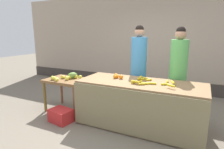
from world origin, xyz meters
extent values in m
plane|color=#756B5B|center=(0.00, 0.00, 0.00)|extent=(24.00, 24.00, 0.00)
cube|color=tan|center=(0.00, 2.60, 1.47)|extent=(9.88, 0.20, 2.95)
cube|color=#3F3833|center=(0.00, 2.49, 0.18)|extent=(9.88, 0.04, 0.36)
cube|color=olive|center=(0.42, 0.00, 0.43)|extent=(2.29, 0.90, 0.85)
cube|color=#837753|center=(0.42, -0.46, 0.43)|extent=(2.29, 0.03, 0.79)
cube|color=brown|center=(-1.29, 0.00, 0.70)|extent=(0.92, 0.66, 0.06)
cylinder|color=brown|center=(-1.69, -0.28, 0.34)|extent=(0.06, 0.06, 0.67)
cylinder|color=brown|center=(-0.88, -0.28, 0.34)|extent=(0.06, 0.06, 0.67)
cylinder|color=brown|center=(-1.69, 0.28, 0.34)|extent=(0.06, 0.06, 0.67)
cylinder|color=brown|center=(-0.88, 0.28, 0.34)|extent=(0.06, 0.06, 0.67)
cylinder|color=gold|center=(0.65, -0.07, 0.87)|extent=(0.16, 0.06, 0.04)
cylinder|color=gold|center=(0.53, 0.15, 0.87)|extent=(0.12, 0.11, 0.04)
cylinder|color=gold|center=(0.86, -0.03, 0.87)|extent=(0.12, 0.10, 0.04)
cylinder|color=yellow|center=(0.42, -0.05, 0.87)|extent=(0.05, 0.14, 0.04)
cylinder|color=gold|center=(0.87, 0.18, 0.87)|extent=(0.05, 0.13, 0.04)
cylinder|color=gold|center=(0.35, -0.13, 0.87)|extent=(0.08, 0.14, 0.04)
cylinder|color=gold|center=(0.43, 0.26, 0.87)|extent=(0.13, 0.11, 0.04)
cylinder|color=gold|center=(0.38, 0.15, 0.87)|extent=(0.13, 0.07, 0.04)
cylinder|color=gold|center=(0.50, -0.19, 0.87)|extent=(0.12, 0.10, 0.04)
cylinder|color=yellow|center=(0.54, -0.12, 0.87)|extent=(0.13, 0.04, 0.04)
cylinder|color=gold|center=(0.99, -0.19, 0.90)|extent=(0.14, 0.09, 0.04)
cylinder|color=gold|center=(0.38, -0.19, 0.90)|extent=(0.15, 0.06, 0.04)
cylinder|color=yellow|center=(0.98, 0.05, 0.90)|extent=(0.09, 0.14, 0.04)
cylinder|color=yellow|center=(0.36, 0.18, 0.90)|extent=(0.05, 0.14, 0.04)
sphere|color=orange|center=(-0.11, 0.05, 0.89)|extent=(0.08, 0.08, 0.08)
sphere|color=orange|center=(-0.09, 0.09, 0.89)|extent=(0.08, 0.08, 0.08)
sphere|color=orange|center=(0.01, 0.06, 0.90)|extent=(0.08, 0.08, 0.08)
sphere|color=orange|center=(-0.15, 0.16, 0.90)|extent=(0.08, 0.08, 0.08)
ellipsoid|color=yellow|center=(-1.14, 0.14, 0.77)|extent=(0.12, 0.12, 0.09)
ellipsoid|color=yellow|center=(-1.52, -0.19, 0.77)|extent=(0.11, 0.12, 0.09)
ellipsoid|color=#DDD94B|center=(-1.35, -0.24, 0.77)|extent=(0.08, 0.12, 0.07)
ellipsoid|color=yellow|center=(-1.39, -0.01, 0.77)|extent=(0.13, 0.08, 0.07)
ellipsoid|color=yellow|center=(-1.33, 0.25, 0.77)|extent=(0.12, 0.10, 0.07)
ellipsoid|color=#DDD248|center=(-1.47, -0.19, 0.77)|extent=(0.13, 0.14, 0.08)
ellipsoid|color=#DDDB46|center=(-1.21, -0.08, 0.78)|extent=(0.09, 0.12, 0.09)
ellipsoid|color=yellow|center=(-1.22, 0.03, 0.78)|extent=(0.11, 0.13, 0.09)
ellipsoid|color=#D7D646|center=(-1.01, 0.13, 0.78)|extent=(0.11, 0.12, 0.09)
ellipsoid|color=olive|center=(-1.20, 0.10, 0.80)|extent=(0.24, 0.26, 0.14)
cylinder|color=#33333D|center=(0.15, 0.70, 0.37)|extent=(0.29, 0.29, 0.74)
cylinder|color=#3F8CCC|center=(0.15, 0.70, 1.20)|extent=(0.34, 0.34, 0.91)
sphere|color=tan|center=(0.15, 0.70, 1.74)|extent=(0.21, 0.21, 0.21)
sphere|color=black|center=(0.15, 0.70, 1.81)|extent=(0.18, 0.18, 0.18)
cylinder|color=#33333D|center=(0.98, 0.68, 0.36)|extent=(0.29, 0.29, 0.72)
cylinder|color=#59B259|center=(0.98, 0.68, 1.17)|extent=(0.34, 0.34, 0.88)
sphere|color=tan|center=(0.98, 0.68, 1.70)|extent=(0.21, 0.21, 0.21)
sphere|color=black|center=(0.98, 0.68, 1.77)|extent=(0.18, 0.18, 0.18)
cube|color=red|center=(-1.02, -0.54, 0.13)|extent=(0.49, 0.39, 0.26)
ellipsoid|color=tan|center=(-0.58, 0.83, 0.30)|extent=(0.40, 0.35, 0.60)
camera|label=1|loc=(1.41, -3.24, 1.72)|focal=30.28mm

